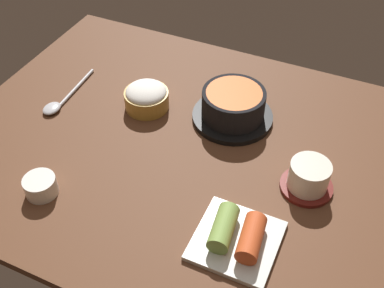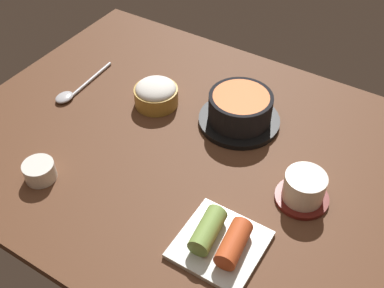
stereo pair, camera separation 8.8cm
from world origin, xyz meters
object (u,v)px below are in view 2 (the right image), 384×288
object	(u,v)px
stone_pot	(240,110)
side_bowl_near	(39,171)
kimchi_plate	(220,240)
spoon	(73,92)
rice_bowl	(156,93)
tea_cup_with_saucer	(304,189)

from	to	relation	value
stone_pot	side_bowl_near	bearing A→B (deg)	-125.88
kimchi_plate	spoon	bearing A→B (deg)	159.72
stone_pot	spoon	distance (cm)	40.05
rice_bowl	spoon	bearing A→B (deg)	-158.48
tea_cup_with_saucer	kimchi_plate	distance (cm)	18.97
rice_bowl	kimchi_plate	world-z (taller)	rice_bowl
kimchi_plate	side_bowl_near	world-z (taller)	kimchi_plate
rice_bowl	tea_cup_with_saucer	size ratio (longest dim) A/B	0.99
kimchi_plate	side_bowl_near	bearing A→B (deg)	-172.84
tea_cup_with_saucer	side_bowl_near	size ratio (longest dim) A/B	1.65
rice_bowl	tea_cup_with_saucer	distance (cm)	40.48
tea_cup_with_saucer	stone_pot	bearing A→B (deg)	147.00
tea_cup_with_saucer	kimchi_plate	bearing A→B (deg)	-114.65
tea_cup_with_saucer	spoon	distance (cm)	58.45
side_bowl_near	spoon	bearing A→B (deg)	118.78
side_bowl_near	stone_pot	bearing A→B (deg)	54.12
side_bowl_near	spoon	size ratio (longest dim) A/B	0.32
rice_bowl	stone_pot	bearing A→B (deg)	12.29
stone_pot	tea_cup_with_saucer	world-z (taller)	stone_pot
tea_cup_with_saucer	side_bowl_near	world-z (taller)	tea_cup_with_saucer
tea_cup_with_saucer	spoon	size ratio (longest dim) A/B	0.53
rice_bowl	side_bowl_near	xyz separation A→B (cm)	(-6.05, -30.84, -0.96)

